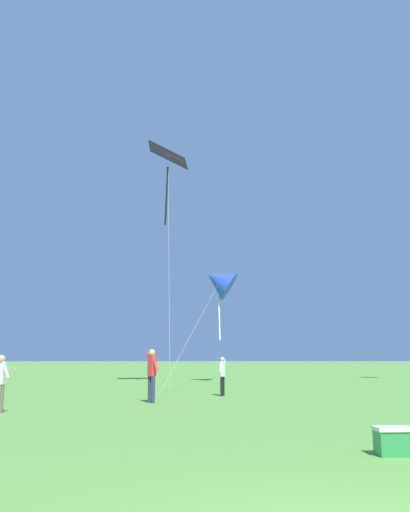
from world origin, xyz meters
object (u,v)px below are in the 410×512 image
object	(u,v)px
kite_blue_delta	(219,281)
person_far_back	(152,370)
kite_black_large	(168,170)
person_in_blue_jacket	(0,378)
picnic_cooler	(394,441)
person_with_spool	(222,372)

from	to	relation	value
kite_blue_delta	person_far_back	distance (m)	16.20
kite_black_large	person_in_blue_jacket	bearing A→B (deg)	-106.06
kite_blue_delta	person_in_blue_jacket	distance (m)	20.38
picnic_cooler	person_far_back	bearing A→B (deg)	112.74
kite_black_large	person_in_blue_jacket	world-z (taller)	kite_black_large
person_far_back	picnic_cooler	xyz separation A→B (m)	(4.25, -10.14, -0.85)
person_in_blue_jacket	person_far_back	bearing A→B (deg)	38.35
picnic_cooler	kite_blue_delta	bearing A→B (deg)	91.67
kite_blue_delta	picnic_cooler	world-z (taller)	kite_blue_delta
person_with_spool	picnic_cooler	bearing A→B (deg)	-83.31
person_with_spool	kite_black_large	bearing A→B (deg)	105.84
kite_blue_delta	person_with_spool	world-z (taller)	kite_blue_delta
person_in_blue_jacket	kite_black_large	bearing A→B (deg)	73.94
kite_black_large	person_in_blue_jacket	distance (m)	19.38
kite_blue_delta	person_with_spool	distance (m)	12.99
person_in_blue_jacket	picnic_cooler	xyz separation A→B (m)	(8.31, -6.93, -0.73)
person_with_spool	person_in_blue_jacket	xyz separation A→B (m)	(-6.75, -6.35, 0.03)
kite_black_large	person_far_back	bearing A→B (deg)	-91.20
person_with_spool	person_far_back	bearing A→B (deg)	-130.68
person_with_spool	person_far_back	xyz separation A→B (m)	(-2.69, -3.13, 0.16)
person_in_blue_jacket	picnic_cooler	world-z (taller)	person_in_blue_jacket
kite_blue_delta	person_with_spool	size ratio (longest dim) A/B	7.72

